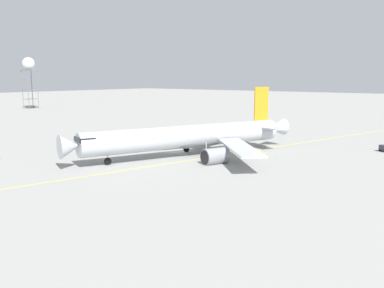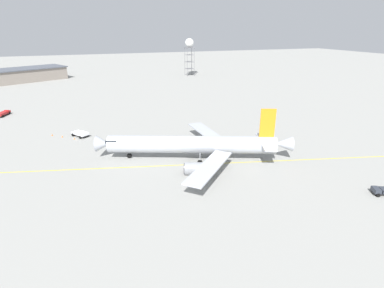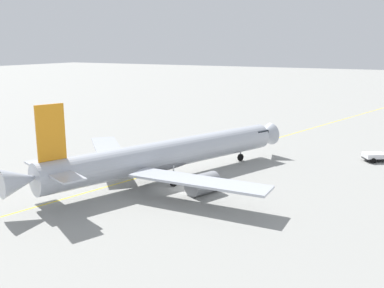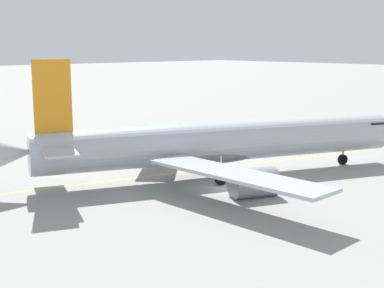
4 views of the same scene
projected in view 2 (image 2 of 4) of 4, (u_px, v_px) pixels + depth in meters
ground_plane at (198, 150)px, 71.76m from camera, size 600.00×600.00×0.00m
airliner_main at (194, 145)px, 66.19m from camera, size 34.10×40.99×11.54m
baggage_truck_truck at (383, 191)px, 52.57m from camera, size 3.08×4.01×1.22m
pushback_tug_truck at (80, 134)px, 80.72m from camera, size 5.23×4.54×1.30m
ops_pickup_truck at (3, 113)px, 99.68m from camera, size 6.00×3.74×1.41m
radar_tower at (189, 45)px, 178.69m from camera, size 5.24×5.24×21.42m
terminal_shed at (4, 77)px, 157.32m from camera, size 42.91×62.50×6.95m
taxiway_centreline at (203, 164)px, 64.59m from camera, size 46.24×179.82×0.01m
safety_cone_near at (74, 138)px, 78.85m from camera, size 0.36×0.36×0.55m
safety_cone_mid at (62, 136)px, 80.29m from camera, size 0.36×0.36×0.55m
safety_cone_far at (52, 135)px, 81.53m from camera, size 0.36×0.36×0.55m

